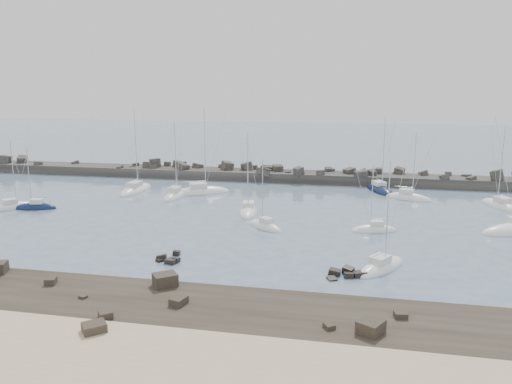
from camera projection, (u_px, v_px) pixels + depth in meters
ground at (233, 236)px, 61.82m from camera, size 400.00×400.00×0.00m
sand_strip at (110, 384)px, 31.14m from camera, size 140.00×14.00×1.00m
rock_shelf at (167, 314)px, 40.78m from camera, size 140.00×12.21×1.98m
rock_cluster_near at (169, 261)px, 53.07m from camera, size 2.95×3.44×1.24m
rock_cluster_far at (348, 275)px, 48.99m from camera, size 4.07×3.35×1.50m
breakwater at (243, 177)px, 99.62m from camera, size 115.00×6.96×5.21m
sailboat_0 at (13, 208)px, 75.72m from camera, size 6.00×6.84×11.21m
sailboat_1 at (136, 190)px, 88.13m from camera, size 3.55×10.07×15.61m
sailboat_2 at (36, 208)px, 75.51m from camera, size 6.57×3.29×10.24m
sailboat_3 at (175, 196)px, 83.76m from camera, size 2.69×8.37×13.35m
sailboat_4 at (201, 193)px, 86.40m from camera, size 10.32×7.49×15.83m
sailboat_5 at (265, 227)px, 65.45m from camera, size 5.89×5.35×9.86m
sailboat_6 at (248, 212)px, 73.20m from camera, size 3.77×8.35×12.78m
sailboat_7 at (381, 268)px, 50.73m from camera, size 6.13×7.58×11.96m
sailboat_8 at (380, 191)px, 87.94m from camera, size 5.99×9.30×14.18m
sailboat_9 at (374, 230)px, 63.92m from camera, size 6.18×3.17×9.55m
sailboat_10 at (500, 206)px, 76.60m from camera, size 5.64×8.76×13.34m
sailboat_13 at (408, 198)px, 81.99m from camera, size 7.84×4.85×12.07m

